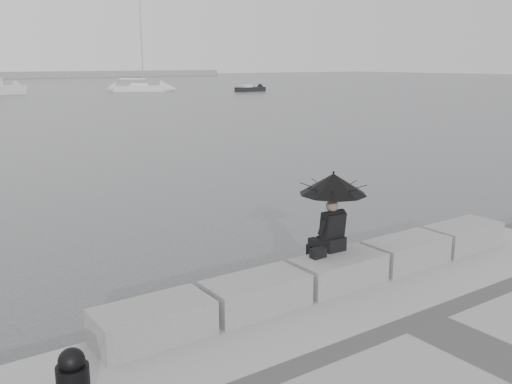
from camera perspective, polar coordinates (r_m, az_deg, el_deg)
ground at (r=10.38m, az=6.39°, el=-10.99°), size 360.00×360.00×0.00m
stone_block_far_left at (r=8.02m, az=-10.27°, el=-12.72°), size 1.60×0.80×0.50m
stone_block_left at (r=8.78m, az=-0.01°, el=-10.15°), size 1.60×0.80×0.50m
stone_block_centre at (r=9.79m, az=8.25°, el=-7.81°), size 1.60×0.80×0.50m
stone_block_right at (r=10.96m, az=14.79°, el=-5.82°), size 1.60×0.80×0.50m
stone_block_far_right at (r=12.26m, az=19.97°, el=-4.18°), size 1.60×0.80×0.50m
seated_person at (r=9.76m, az=7.74°, el=-0.16°), size 1.16×1.16×1.39m
bag at (r=9.59m, az=6.24°, el=-6.08°), size 0.26×0.15×0.17m
mooring_bollard at (r=6.79m, az=-17.81°, el=-17.72°), size 0.45×0.45×0.70m
sailboat_right at (r=85.56m, az=-11.50°, el=10.19°), size 7.43×5.98×12.90m
small_motorboat at (r=84.18m, az=-0.58°, el=10.26°), size 4.55×1.74×1.10m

